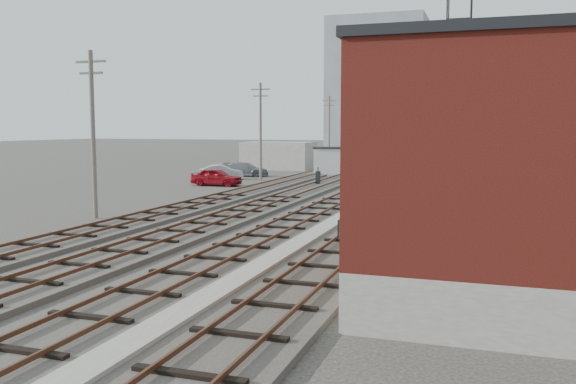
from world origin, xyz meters
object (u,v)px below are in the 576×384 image
at_px(site_trailer, 348,161).
at_px(car_silver, 221,172).
at_px(switch_stand, 318,178).
at_px(signal_mast, 354,202).
at_px(car_grey, 245,169).
at_px(car_red, 216,177).

height_order(site_trailer, car_silver, site_trailer).
relative_size(switch_stand, site_trailer, 0.20).
bearing_deg(site_trailer, car_silver, -150.92).
height_order(signal_mast, site_trailer, signal_mast).
bearing_deg(car_grey, car_silver, 168.73).
bearing_deg(signal_mast, car_grey, 117.22).
height_order(switch_stand, car_red, switch_stand).
relative_size(signal_mast, car_red, 0.98).
bearing_deg(car_grey, switch_stand, -129.37).
bearing_deg(switch_stand, car_red, -162.77).
relative_size(switch_stand, car_silver, 0.35).
relative_size(site_trailer, car_silver, 1.77).
height_order(site_trailer, car_grey, site_trailer).
bearing_deg(signal_mast, car_red, 122.90).
bearing_deg(car_silver, site_trailer, -74.77).
distance_m(car_silver, car_grey, 4.27).
xyz_separation_m(site_trailer, car_grey, (-9.63, -4.13, -0.78)).
distance_m(switch_stand, car_red, 8.60).
distance_m(site_trailer, car_grey, 10.51).
distance_m(switch_stand, site_trailer, 11.73).
bearing_deg(site_trailer, switch_stand, -99.14).
bearing_deg(car_red, car_silver, 19.89).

